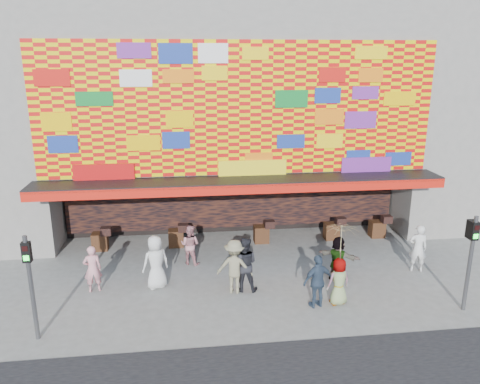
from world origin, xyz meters
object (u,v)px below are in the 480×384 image
Objects in this scene: ped_g at (339,281)px; signal_left at (30,276)px; ped_a at (156,262)px; ped_d at (235,266)px; ped_i at (190,245)px; ped_e at (318,281)px; ped_h at (418,248)px; ped_b at (93,269)px; ped_c at (244,264)px; signal_right at (471,253)px; ped_f at (338,258)px; parasol at (341,239)px.

signal_left is at bearing -6.27° from ped_g.
ped_a is 2.62m from ped_d.
ped_i is (4.24, 4.34, -1.11)m from signal_left.
ped_e is 1.13× the size of ped_g.
ped_d is at bearing 142.98° from ped_a.
ped_i is at bearing 4.33° from ped_h.
ped_a is 1.15× the size of ped_b.
ped_d is 3.31m from ped_g.
ped_a is at bearing 166.13° from ped_b.
ped_c is 3.04m from ped_g.
ped_f is (-3.17, 2.43, -1.08)m from signal_right.
ped_i is at bearing -46.91° from ped_d.
ped_c is at bearing -151.02° from ped_d.
parasol is (7.66, -1.77, 1.37)m from ped_b.
ped_a reaches higher than ped_e.
signal_left is 9.60m from ped_f.
signal_left reaches higher than ped_a.
ped_c reaches higher than ped_h.
signal_right is 1.61× the size of parasol.
ped_g is at bearing 106.33° from ped_f.
signal_right is at bearing -12.62° from parasol.
ped_i is at bearing 45.72° from signal_left.
ped_c is at bearing -48.53° from ped_e.
ped_i is at bearing -49.80° from ped_g.
signal_left is 1.92× the size of ped_f.
ped_f is at bearing 14.78° from signal_left.
ped_i is at bearing -59.59° from ped_e.
ped_a reaches higher than ped_g.
ped_a reaches higher than ped_d.
ped_a is 5.28m from ped_e.
ped_e reaches higher than ped_f.
signal_right is at bearing 176.32° from ped_i.
signal_left is 1.77× the size of ped_e.
ped_h is at bearing -163.17° from ped_c.
ped_h reaches higher than ped_e.
signal_left is 8.83m from ped_g.
ped_d is (-6.78, 1.97, -0.96)m from signal_right.
ped_b reaches higher than ped_g.
ped_a is 1.21× the size of ped_g.
ped_a reaches higher than ped_h.
ped_d is at bearing 159.67° from parasol.
ped_c is 2.47m from ped_e.
parasol reaches higher than ped_i.
ped_a is 1.08× the size of ped_e.
ped_g is at bearing 167.38° from signal_right.
ped_c is (5.95, 2.06, -0.94)m from signal_left.
ped_a is at bearing 40.12° from signal_left.
ped_a is at bearing 162.51° from parasol.
ped_c is at bearing 159.84° from ped_b.
ped_b is (-11.34, 2.60, -1.07)m from signal_right.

